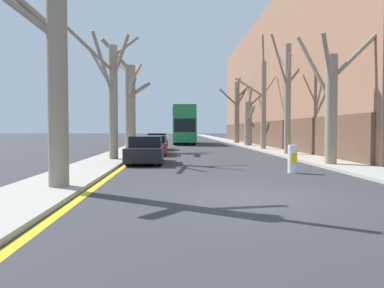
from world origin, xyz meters
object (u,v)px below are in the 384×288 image
(street_tree_right_0, at_px, (332,101))
(parked_car_1, at_px, (153,146))
(street_tree_right_1, at_px, (287,95))
(parked_car_0, at_px, (146,150))
(street_tree_left_1, at_px, (112,94))
(street_tree_right_2, at_px, (263,102))
(parked_car_2, at_px, (157,142))
(traffic_bollard, at_px, (292,159))
(street_tree_left_2, at_px, (130,101))
(street_tree_left_0, at_px, (54,57))
(street_tree_right_4, at_px, (237,110))
(street_tree_right_3, at_px, (249,118))
(double_decker_bus, at_px, (184,123))

(street_tree_right_0, distance_m, parked_car_1, 12.30)
(street_tree_right_1, bearing_deg, parked_car_0, -149.62)
(street_tree_right_0, bearing_deg, parked_car_1, 136.81)
(street_tree_right_0, bearing_deg, street_tree_left_1, 162.51)
(street_tree_right_2, distance_m, parked_car_0, 15.09)
(street_tree_right_1, distance_m, parked_car_2, 12.04)
(parked_car_2, bearing_deg, traffic_bollard, -70.37)
(street_tree_left_2, distance_m, traffic_bollard, 17.73)
(street_tree_left_0, bearing_deg, traffic_bollard, 25.20)
(street_tree_left_1, xyz_separation_m, street_tree_right_0, (10.71, -3.38, -0.62))
(street_tree_right_2, xyz_separation_m, parked_car_0, (-8.85, -11.74, -3.38))
(street_tree_right_1, height_order, street_tree_right_4, street_tree_right_4)
(street_tree_right_2, height_order, street_tree_right_3, street_tree_right_2)
(street_tree_left_0, xyz_separation_m, street_tree_right_1, (10.79, 13.62, 0.21))
(parked_car_0, bearing_deg, parked_car_2, 90.00)
(street_tree_right_2, height_order, traffic_bollard, street_tree_right_2)
(parked_car_1, bearing_deg, parked_car_2, 90.00)
(street_tree_right_3, height_order, street_tree_right_4, street_tree_right_4)
(street_tree_left_0, relative_size, street_tree_right_4, 0.99)
(street_tree_left_0, relative_size, street_tree_right_3, 1.26)
(street_tree_left_0, relative_size, street_tree_right_1, 1.00)
(street_tree_left_2, bearing_deg, parked_car_1, -65.23)
(street_tree_left_2, distance_m, street_tree_right_4, 18.97)
(street_tree_left_2, height_order, parked_car_1, street_tree_left_2)
(street_tree_right_3, relative_size, parked_car_0, 1.41)
(street_tree_right_2, height_order, street_tree_right_4, street_tree_right_2)
(street_tree_right_3, bearing_deg, double_decker_bus, 132.79)
(street_tree_right_3, distance_m, street_tree_right_4, 7.68)
(street_tree_right_0, bearing_deg, parked_car_2, 120.93)
(street_tree_right_4, bearing_deg, street_tree_left_0, -107.61)
(street_tree_right_1, bearing_deg, street_tree_left_1, -160.20)
(street_tree_left_1, height_order, street_tree_right_0, street_tree_left_1)
(street_tree_left_2, relative_size, street_tree_right_3, 1.38)
(street_tree_left_1, distance_m, street_tree_right_0, 11.25)
(street_tree_left_0, relative_size, traffic_bollard, 6.94)
(double_decker_bus, distance_m, parked_car_2, 13.24)
(street_tree_left_0, xyz_separation_m, street_tree_left_1, (-0.00, 9.73, -0.12))
(street_tree_right_1, bearing_deg, street_tree_left_0, -128.39)
(street_tree_left_0, height_order, street_tree_left_2, street_tree_left_2)
(street_tree_right_3, xyz_separation_m, traffic_bollard, (-2.86, -23.12, -2.28))
(street_tree_right_2, xyz_separation_m, street_tree_right_4, (0.18, 14.33, 0.03))
(street_tree_right_0, xyz_separation_m, street_tree_right_4, (0.24, 28.13, 1.03))
(traffic_bollard, bearing_deg, street_tree_right_0, 44.11)
(double_decker_bus, height_order, parked_car_0, double_decker_bus)
(parked_car_2, bearing_deg, parked_car_0, -90.00)
(street_tree_right_3, relative_size, double_decker_bus, 0.54)
(street_tree_left_1, relative_size, parked_car_2, 1.61)
(street_tree_right_2, relative_size, street_tree_right_3, 1.45)
(street_tree_right_0, bearing_deg, double_decker_bus, 102.79)
(street_tree_right_0, distance_m, street_tree_right_4, 28.15)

